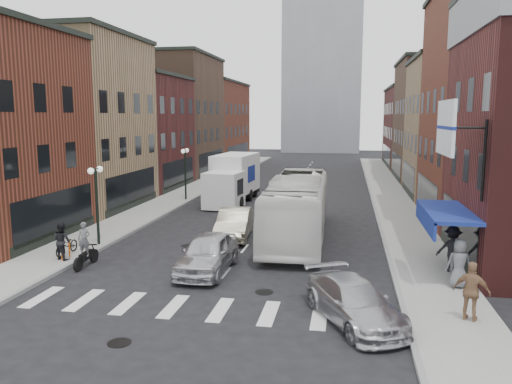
{
  "coord_description": "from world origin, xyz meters",
  "views": [
    {
      "loc": [
        4.98,
        -18.89,
        6.63
      ],
      "look_at": [
        0.34,
        6.33,
        2.7
      ],
      "focal_mm": 35.0,
      "sensor_mm": 36.0,
      "label": 1
    }
  ],
  "objects_px": {
    "billboard_sign": "(448,129)",
    "ped_left_solo": "(62,241)",
    "streetlamp_near": "(96,191)",
    "ped_right_b": "(472,291)",
    "parked_bicycle": "(67,245)",
    "curb_car": "(354,302)",
    "bike_rack": "(66,250)",
    "streetlamp_far": "(185,164)",
    "motorcycle_rider": "(85,246)",
    "transit_bus": "(298,207)",
    "box_truck": "(232,179)",
    "sedan_left_near": "(208,253)",
    "ped_right_a": "(452,249)",
    "sedan_left_far": "(234,223)",
    "ped_right_c": "(459,263)"
  },
  "relations": [
    {
      "from": "streetlamp_near",
      "to": "ped_right_b",
      "type": "distance_m",
      "value": 17.8
    },
    {
      "from": "ped_right_b",
      "to": "parked_bicycle",
      "type": "bearing_deg",
      "value": 8.39
    },
    {
      "from": "box_truck",
      "to": "sedan_left_near",
      "type": "relative_size",
      "value": 1.78
    },
    {
      "from": "ped_left_solo",
      "to": "ped_right_b",
      "type": "distance_m",
      "value": 17.11
    },
    {
      "from": "ped_right_b",
      "to": "transit_bus",
      "type": "bearing_deg",
      "value": -33.93
    },
    {
      "from": "billboard_sign",
      "to": "streetlamp_near",
      "type": "relative_size",
      "value": 0.9
    },
    {
      "from": "sedan_left_near",
      "to": "ped_right_a",
      "type": "xyz_separation_m",
      "value": [
        10.2,
        1.44,
        0.3
      ]
    },
    {
      "from": "streetlamp_far",
      "to": "ped_right_b",
      "type": "relative_size",
      "value": 2.13
    },
    {
      "from": "parked_bicycle",
      "to": "curb_car",
      "type": "bearing_deg",
      "value": -19.35
    },
    {
      "from": "box_truck",
      "to": "ped_left_solo",
      "type": "relative_size",
      "value": 4.98
    },
    {
      "from": "streetlamp_near",
      "to": "bike_rack",
      "type": "height_order",
      "value": "streetlamp_near"
    },
    {
      "from": "streetlamp_far",
      "to": "ped_left_solo",
      "type": "bearing_deg",
      "value": -90.94
    },
    {
      "from": "curb_car",
      "to": "ped_left_solo",
      "type": "height_order",
      "value": "ped_left_solo"
    },
    {
      "from": "sedan_left_far",
      "to": "ped_right_b",
      "type": "distance_m",
      "value": 14.12
    },
    {
      "from": "motorcycle_rider",
      "to": "sedan_left_near",
      "type": "distance_m",
      "value": 5.51
    },
    {
      "from": "sedan_left_near",
      "to": "ped_left_solo",
      "type": "distance_m",
      "value": 6.88
    },
    {
      "from": "streetlamp_near",
      "to": "box_truck",
      "type": "distance_m",
      "value": 14.64
    },
    {
      "from": "ped_left_solo",
      "to": "curb_car",
      "type": "bearing_deg",
      "value": -177.34
    },
    {
      "from": "box_truck",
      "to": "curb_car",
      "type": "height_order",
      "value": "box_truck"
    },
    {
      "from": "sedan_left_near",
      "to": "sedan_left_far",
      "type": "distance_m",
      "value": 6.12
    },
    {
      "from": "bike_rack",
      "to": "ped_right_a",
      "type": "distance_m",
      "value": 17.05
    },
    {
      "from": "sedan_left_near",
      "to": "ped_right_a",
      "type": "relative_size",
      "value": 2.48
    },
    {
      "from": "bike_rack",
      "to": "ped_right_b",
      "type": "height_order",
      "value": "ped_right_b"
    },
    {
      "from": "motorcycle_rider",
      "to": "curb_car",
      "type": "bearing_deg",
      "value": -25.01
    },
    {
      "from": "motorcycle_rider",
      "to": "streetlamp_near",
      "type": "bearing_deg",
      "value": 102.02
    },
    {
      "from": "billboard_sign",
      "to": "streetlamp_near",
      "type": "height_order",
      "value": "billboard_sign"
    },
    {
      "from": "curb_car",
      "to": "transit_bus",
      "type": "bearing_deg",
      "value": 77.94
    },
    {
      "from": "box_truck",
      "to": "streetlamp_near",
      "type": "bearing_deg",
      "value": -100.3
    },
    {
      "from": "box_truck",
      "to": "transit_bus",
      "type": "xyz_separation_m",
      "value": [
        6.05,
        -10.37,
        -0.08
      ]
    },
    {
      "from": "parked_bicycle",
      "to": "ped_right_c",
      "type": "bearing_deg",
      "value": -3.14
    },
    {
      "from": "ped_right_b",
      "to": "bike_rack",
      "type": "bearing_deg",
      "value": 10.19
    },
    {
      "from": "ped_right_c",
      "to": "bike_rack",
      "type": "bearing_deg",
      "value": -7.7
    },
    {
      "from": "transit_bus",
      "to": "sedan_left_far",
      "type": "xyz_separation_m",
      "value": [
        -3.42,
        -0.55,
        -0.93
      ]
    },
    {
      "from": "billboard_sign",
      "to": "ped_right_a",
      "type": "distance_m",
      "value": 5.47
    },
    {
      "from": "sedan_left_near",
      "to": "parked_bicycle",
      "type": "bearing_deg",
      "value": 173.7
    },
    {
      "from": "sedan_left_far",
      "to": "box_truck",
      "type": "bearing_deg",
      "value": 97.64
    },
    {
      "from": "bike_rack",
      "to": "ped_left_solo",
      "type": "distance_m",
      "value": 0.48
    },
    {
      "from": "ped_left_solo",
      "to": "box_truck",
      "type": "bearing_deg",
      "value": -82.17
    },
    {
      "from": "streetlamp_near",
      "to": "box_truck",
      "type": "relative_size",
      "value": 0.48
    },
    {
      "from": "ped_left_solo",
      "to": "ped_right_b",
      "type": "height_order",
      "value": "ped_right_b"
    },
    {
      "from": "bike_rack",
      "to": "curb_car",
      "type": "bearing_deg",
      "value": -19.1
    },
    {
      "from": "parked_bicycle",
      "to": "box_truck",
      "type": "bearing_deg",
      "value": 77.05
    },
    {
      "from": "bike_rack",
      "to": "motorcycle_rider",
      "type": "height_order",
      "value": "motorcycle_rider"
    },
    {
      "from": "streetlamp_near",
      "to": "streetlamp_far",
      "type": "height_order",
      "value": "same"
    },
    {
      "from": "parked_bicycle",
      "to": "streetlamp_far",
      "type": "bearing_deg",
      "value": 89.92
    },
    {
      "from": "streetlamp_far",
      "to": "sedan_left_far",
      "type": "xyz_separation_m",
      "value": [
        6.36,
        -10.8,
        -2.12
      ]
    },
    {
      "from": "streetlamp_far",
      "to": "motorcycle_rider",
      "type": "bearing_deg",
      "value": -86.36
    },
    {
      "from": "parked_bicycle",
      "to": "ped_right_a",
      "type": "distance_m",
      "value": 17.34
    },
    {
      "from": "sedan_left_near",
      "to": "parked_bicycle",
      "type": "height_order",
      "value": "sedan_left_near"
    },
    {
      "from": "billboard_sign",
      "to": "ped_left_solo",
      "type": "bearing_deg",
      "value": 177.66
    }
  ]
}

